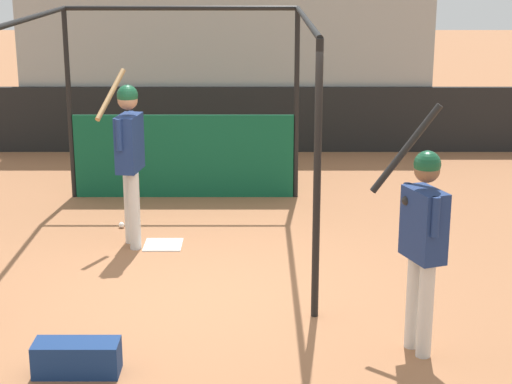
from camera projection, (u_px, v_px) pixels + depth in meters
ground_plane at (207, 293)px, 8.65m from camera, size 60.00×60.00×0.00m
outfield_wall at (228, 119)px, 14.65m from camera, size 24.00×0.12×1.12m
bleacher_section at (231, 59)px, 16.02m from camera, size 7.05×3.20×2.80m
batting_cage at (180, 124)px, 10.92m from camera, size 3.19×4.17×2.64m
home_plate at (166, 245)px, 10.06m from camera, size 0.44×0.44×0.02m
player_batter at (132, 148)px, 9.76m from camera, size 0.52×0.93×2.00m
player_waiting at (425, 233)px, 7.12m from camera, size 0.59×0.67×2.12m
equipment_bag at (79, 358)px, 6.98m from camera, size 0.70×0.28×0.28m
baseball at (124, 225)px, 10.70m from camera, size 0.07×0.07×0.07m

